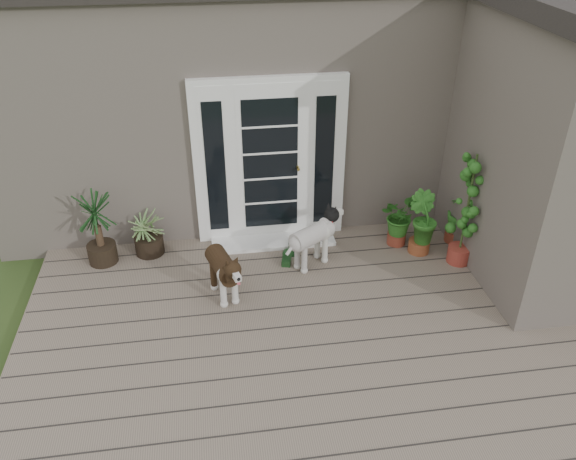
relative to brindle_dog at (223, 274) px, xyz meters
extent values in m
cube|color=#6B5B4C|center=(0.89, -0.96, -0.38)|extent=(6.20, 4.60, 0.12)
cube|color=#665E54|center=(0.89, 3.29, 1.11)|extent=(7.40, 4.00, 3.10)
cube|color=#665E54|center=(3.79, 0.14, 1.11)|extent=(1.60, 2.40, 3.10)
cube|color=white|center=(0.69, 1.24, 0.76)|extent=(1.90, 0.14, 2.15)
cube|color=white|center=(0.69, 1.04, -0.29)|extent=(1.60, 0.40, 0.05)
imported|color=#285C1A|center=(2.28, 0.79, -0.01)|extent=(0.67, 0.67, 0.62)
imported|color=#1A4D16|center=(2.51, 0.56, -0.01)|extent=(0.57, 0.57, 0.61)
imported|color=#1B5F21|center=(3.08, 0.73, -0.01)|extent=(0.55, 0.55, 0.61)
camera|label=1|loc=(-0.05, -5.28, 3.79)|focal=35.88mm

